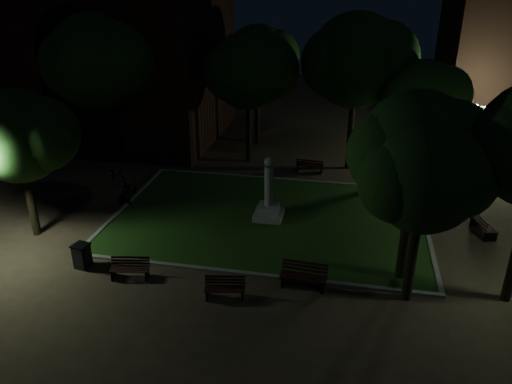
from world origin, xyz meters
TOP-DOWN VIEW (x-y plane):
  - ground at (0.00, 0.00)m, footprint 80.00×80.00m
  - lawn at (0.00, 2.00)m, footprint 15.00×10.00m
  - lawn_kerb at (0.00, 2.00)m, footprint 15.40×10.40m
  - monument at (0.00, 2.00)m, footprint 1.40×1.40m
  - building_main at (-15.86, 13.79)m, footprint 20.00×12.00m
  - tree_west at (-10.32, -1.66)m, footprint 5.05×4.12m
  - tree_north_wl at (-2.59, 9.93)m, footprint 5.78×4.72m
  - tree_north_er at (3.76, 9.90)m, footprint 6.74×5.50m
  - tree_ne at (7.48, 8.29)m, footprint 4.90×4.00m
  - tree_se at (6.33, -3.46)m, footprint 4.76×3.88m
  - tree_nw at (-11.51, 8.19)m, footprint 7.21×5.88m
  - tree_far_north at (-2.79, 13.77)m, footprint 5.32×4.34m
  - tree_extra at (6.17, -2.10)m, footprint 5.33×4.35m
  - lamppost_nw at (-12.59, 9.06)m, footprint 1.18×0.28m
  - lamppost_ne at (11.40, 11.67)m, footprint 1.18×0.28m
  - bench_near_left at (-0.48, -4.72)m, footprint 1.59×0.80m
  - bench_near_right at (2.36, -3.43)m, footprint 1.85×0.75m
  - bench_west_near at (-4.55, -4.18)m, footprint 1.63×0.81m
  - bench_left_side at (-7.80, 2.82)m, footprint 0.94×1.78m
  - bench_right_side at (10.09, 2.51)m, footprint 0.96×1.82m
  - bench_far_side at (1.37, 8.65)m, footprint 1.69×0.70m
  - trash_bin at (-6.82, -3.86)m, footprint 0.74×0.74m
  - bicycle at (-9.44, 4.78)m, footprint 1.92×1.58m

SIDE VIEW (x-z plane):
  - ground at x=0.00m, z-range 0.00..0.00m
  - lawn at x=0.00m, z-range 0.00..0.08m
  - lawn_kerb at x=0.00m, z-range 0.00..0.12m
  - bench_near_left at x=-0.48m, z-range -0.02..0.81m
  - bench_west_near at x=-4.55m, z-range -0.02..0.83m
  - bench_far_side at x=1.37m, z-range -0.03..0.88m
  - bench_left_side at x=-7.80m, z-range -0.03..0.90m
  - bench_right_side at x=10.09m, z-range -0.03..0.92m
  - bench_near_right at x=2.36m, z-range -0.03..0.96m
  - bicycle at x=-9.44m, z-range 0.00..0.98m
  - trash_bin at x=-6.82m, z-range 0.01..1.08m
  - monument at x=0.00m, z-range -0.64..2.56m
  - lamppost_ne at x=11.40m, z-range 0.84..4.82m
  - lamppost_nw at x=-12.59m, z-range 0.90..5.45m
  - tree_west at x=-10.32m, z-range 1.37..8.23m
  - tree_se at x=6.33m, z-range 1.49..8.37m
  - tree_ne at x=7.48m, z-range 1.52..8.59m
  - tree_extra at x=6.17m, z-range 1.63..9.25m
  - tree_north_wl at x=-2.59m, z-range 1.72..9.88m
  - tree_far_north at x=-2.79m, z-range 1.90..10.07m
  - tree_nw at x=-11.51m, z-range 1.68..10.92m
  - tree_north_er at x=3.76m, z-range 1.92..11.28m
  - building_main at x=-15.86m, z-range -0.12..14.88m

